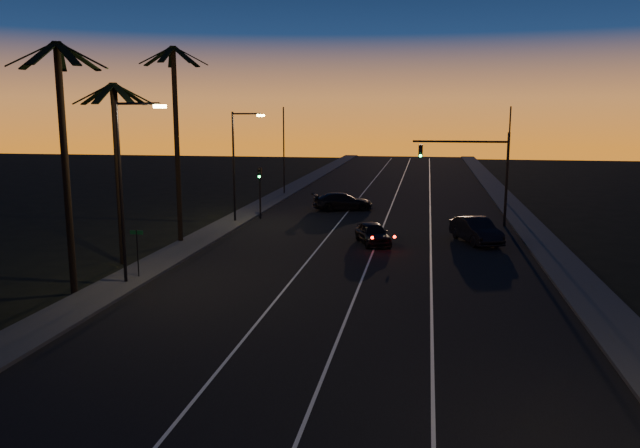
% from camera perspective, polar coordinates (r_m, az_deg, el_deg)
% --- Properties ---
extents(road, '(20.00, 170.00, 0.01)m').
position_cam_1_polar(road, '(39.05, 4.21, -2.34)').
color(road, black).
rests_on(road, ground).
extents(sidewalk_left, '(2.40, 170.00, 0.16)m').
position_cam_1_polar(sidewalk_left, '(41.59, -11.34, -1.63)').
color(sidewalk_left, '#363634').
rests_on(sidewalk_left, ground).
extents(sidewalk_right, '(2.40, 170.00, 0.16)m').
position_cam_1_polar(sidewalk_right, '(39.59, 20.58, -2.69)').
color(sidewalk_right, '#363634').
rests_on(sidewalk_right, ground).
extents(lane_stripe_left, '(0.12, 160.00, 0.01)m').
position_cam_1_polar(lane_stripe_left, '(39.44, -0.13, -2.17)').
color(lane_stripe_left, silver).
rests_on(lane_stripe_left, road).
extents(lane_stripe_mid, '(0.12, 160.00, 0.01)m').
position_cam_1_polar(lane_stripe_mid, '(39.00, 4.94, -2.35)').
color(lane_stripe_mid, silver).
rests_on(lane_stripe_mid, road).
extents(lane_stripe_right, '(0.12, 160.00, 0.01)m').
position_cam_1_polar(lane_stripe_right, '(38.88, 10.09, -2.51)').
color(lane_stripe_right, silver).
rests_on(lane_stripe_right, road).
extents(palm_near, '(4.25, 4.16, 11.53)m').
position_cam_1_polar(palm_near, '(30.64, -22.39, 6.85)').
color(palm_near, black).
rests_on(palm_near, ground).
extents(palm_mid, '(4.25, 4.16, 10.03)m').
position_cam_1_polar(palm_mid, '(36.18, -18.08, 6.20)').
color(palm_mid, black).
rests_on(palm_mid, ground).
extents(palm_far, '(4.25, 4.16, 12.53)m').
position_cam_1_polar(palm_far, '(41.13, -13.02, 8.75)').
color(palm_far, black).
rests_on(palm_far, ground).
extents(streetlight_left_near, '(2.55, 0.26, 9.00)m').
position_cam_1_polar(streetlight_left_near, '(31.56, -17.33, 4.04)').
color(streetlight_left_near, black).
rests_on(streetlight_left_near, ground).
extents(streetlight_left_far, '(2.55, 0.26, 8.50)m').
position_cam_1_polar(streetlight_left_far, '(48.25, -7.56, 6.06)').
color(streetlight_left_far, black).
rests_on(streetlight_left_far, ground).
extents(street_sign, '(0.70, 0.06, 2.60)m').
position_cam_1_polar(street_sign, '(33.05, -16.36, -2.10)').
color(street_sign, black).
rests_on(street_sign, ground).
extents(signal_mast, '(7.10, 0.41, 7.00)m').
position_cam_1_polar(signal_mast, '(48.21, 13.98, 5.51)').
color(signal_mast, black).
rests_on(signal_mast, ground).
extents(signal_post, '(0.28, 0.37, 4.20)m').
position_cam_1_polar(signal_post, '(50.01, -5.52, 3.74)').
color(signal_post, black).
rests_on(signal_post, ground).
extents(far_pole_left, '(0.14, 0.14, 9.00)m').
position_cam_1_polar(far_pole_left, '(64.75, -3.33, 6.65)').
color(far_pole_left, black).
rests_on(far_pole_left, ground).
extents(far_pole_right, '(0.14, 0.14, 9.00)m').
position_cam_1_polar(far_pole_right, '(60.53, 16.84, 5.99)').
color(far_pole_right, black).
rests_on(far_pole_right, ground).
extents(lead_car, '(3.10, 4.89, 1.41)m').
position_cam_1_polar(lead_car, '(40.58, 4.85, -0.84)').
color(lead_car, black).
rests_on(lead_car, road).
extents(right_car, '(3.39, 5.26, 1.64)m').
position_cam_1_polar(right_car, '(42.10, 14.08, -0.56)').
color(right_car, black).
rests_on(right_car, road).
extents(cross_car, '(5.68, 3.85, 1.53)m').
position_cam_1_polar(cross_car, '(54.55, 2.08, 2.08)').
color(cross_car, black).
rests_on(cross_car, road).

